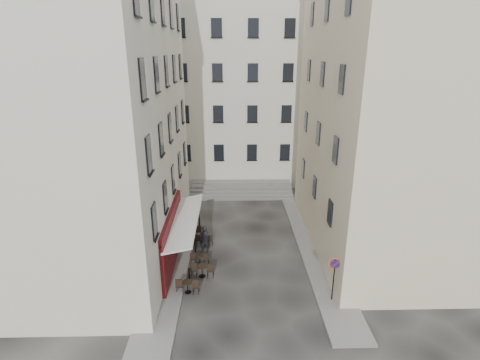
{
  "coord_description": "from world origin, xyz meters",
  "views": [
    {
      "loc": [
        -0.84,
        -18.88,
        12.37
      ],
      "look_at": [
        -0.31,
        4.0,
        4.35
      ],
      "focal_mm": 28.0,
      "sensor_mm": 36.0,
      "label": 1
    }
  ],
  "objects_px": {
    "no_parking_sign": "(334,271)",
    "pedestrian": "(204,239)",
    "bistro_table_a": "(188,286)",
    "bistro_table_b": "(202,270)"
  },
  "relations": [
    {
      "from": "no_parking_sign",
      "to": "pedestrian",
      "type": "relative_size",
      "value": 1.38
    },
    {
      "from": "no_parking_sign",
      "to": "pedestrian",
      "type": "xyz_separation_m",
      "value": [
        -6.92,
        5.17,
        -0.88
      ]
    },
    {
      "from": "no_parking_sign",
      "to": "pedestrian",
      "type": "height_order",
      "value": "no_parking_sign"
    },
    {
      "from": "bistro_table_a",
      "to": "bistro_table_b",
      "type": "relative_size",
      "value": 0.93
    },
    {
      "from": "bistro_table_b",
      "to": "pedestrian",
      "type": "bearing_deg",
      "value": 90.99
    },
    {
      "from": "no_parking_sign",
      "to": "bistro_table_a",
      "type": "bearing_deg",
      "value": -179.0
    },
    {
      "from": "no_parking_sign",
      "to": "bistro_table_b",
      "type": "bearing_deg",
      "value": 168.69
    },
    {
      "from": "no_parking_sign",
      "to": "pedestrian",
      "type": "distance_m",
      "value": 8.68
    },
    {
      "from": "bistro_table_b",
      "to": "pedestrian",
      "type": "height_order",
      "value": "pedestrian"
    },
    {
      "from": "bistro_table_a",
      "to": "pedestrian",
      "type": "distance_m",
      "value": 4.35
    }
  ]
}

